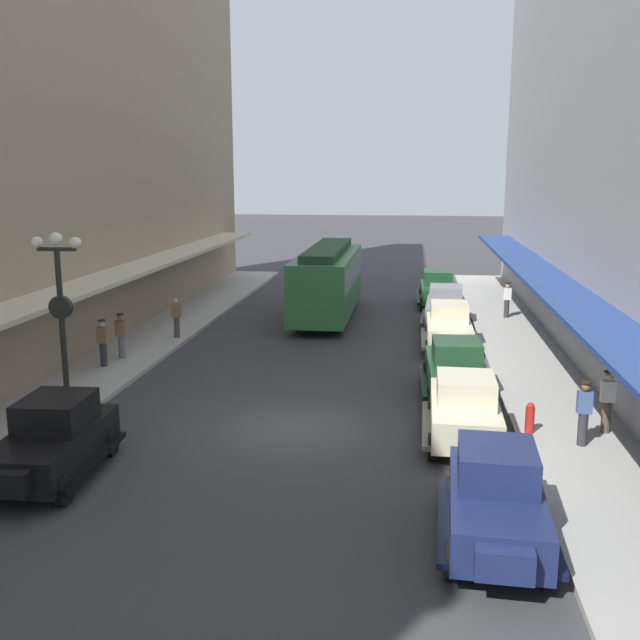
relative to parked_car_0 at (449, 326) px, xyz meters
name	(u,v)px	position (x,y,z in m)	size (l,w,h in m)	color
ground_plane	(292,427)	(-4.66, -9.58, -0.94)	(200.00, 200.00, 0.00)	#38383A
sidewalk_left	(36,413)	(-12.16, -9.58, -0.87)	(3.00, 60.00, 0.15)	#A8A59E
sidewalk_right	(574,437)	(2.84, -9.58, -0.87)	(3.00, 60.00, 0.15)	#A8A59E
parked_car_0	(449,326)	(0.00, 0.00, 0.00)	(2.16, 4.27, 1.84)	beige
parked_car_1	(455,367)	(-0.08, -6.11, 0.00)	(2.25, 4.30, 1.84)	#193D23
parked_car_2	(54,438)	(-9.53, -13.49, 0.00)	(2.31, 4.32, 1.84)	black
parked_car_3	(496,496)	(0.18, -15.31, 0.00)	(2.30, 4.32, 1.84)	#19234C
parked_car_4	(438,288)	(-0.16, 9.47, 0.00)	(2.18, 4.27, 1.84)	#193D23
parked_car_5	(465,407)	(-0.06, -10.09, 0.00)	(2.19, 4.28, 1.84)	beige
parked_car_6	(445,306)	(0.04, 4.37, 0.00)	(2.31, 4.32, 1.84)	slate
streetcar	(327,279)	(-5.51, 5.73, 0.96)	(2.56, 9.61, 3.46)	#33723F
lamp_post_with_clock	(62,317)	(-11.06, -9.76, 2.04)	(1.42, 0.44, 5.16)	black
fire_hydrant	(530,417)	(1.69, -9.55, -0.38)	(0.24, 0.24, 0.82)	#B21E19
pedestrian_0	(121,335)	(-12.06, -3.49, 0.07)	(0.36, 0.28, 1.67)	slate
pedestrian_1	(103,342)	(-12.25, -4.65, 0.07)	(0.36, 0.28, 1.67)	#2D2D33
pedestrian_2	(507,299)	(2.98, 6.14, 0.07)	(0.36, 0.28, 1.67)	#2D2D33
pedestrian_3	(607,401)	(3.68, -9.29, 0.07)	(0.36, 0.28, 1.67)	#4C4238
pedestrian_4	(584,412)	(2.86, -10.31, 0.07)	(0.36, 0.28, 1.67)	#2D2D33
pedestrian_5	(176,318)	(-11.14, 0.07, 0.05)	(0.36, 0.24, 1.64)	#4C4238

